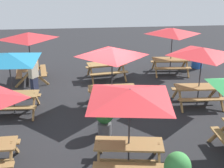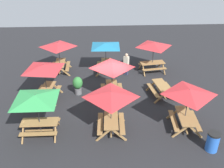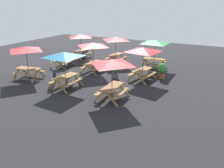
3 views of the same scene
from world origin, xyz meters
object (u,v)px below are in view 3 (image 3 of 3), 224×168
at_px(picnic_table_1, 112,65).
at_px(picnic_table_3, 64,57).
at_px(picnic_table_4, 155,44).
at_px(picnic_table_8, 26,51).
at_px(picnic_table_2, 93,47).
at_px(picnic_table_0, 116,41).
at_px(potted_plant_1, 162,70).
at_px(picnic_table_6, 143,52).
at_px(picnic_table_5, 80,38).
at_px(trash_bin_blue, 84,49).
at_px(potted_plant_0, 115,69).
at_px(person_standing, 54,69).
at_px(picnic_table_7, 63,60).

relative_size(picnic_table_1, picnic_table_3, 0.83).
relative_size(picnic_table_4, picnic_table_8, 1.21).
relative_size(picnic_table_2, picnic_table_8, 1.00).
height_order(picnic_table_0, potted_plant_1, picnic_table_0).
bearing_deg(picnic_table_6, picnic_table_1, 3.35).
relative_size(picnic_table_5, trash_bin_blue, 2.38).
xyz_separation_m(picnic_table_2, picnic_table_8, (3.47, -3.23, 0.00)).
bearing_deg(picnic_table_1, picnic_table_3, -94.80).
relative_size(picnic_table_2, potted_plant_1, 2.07).
xyz_separation_m(picnic_table_3, picnic_table_8, (-0.18, -3.48, 0.00)).
bearing_deg(picnic_table_6, potted_plant_0, -67.12).
xyz_separation_m(picnic_table_8, person_standing, (-0.39, 2.02, -1.10)).
bearing_deg(picnic_table_5, potted_plant_1, 79.41).
height_order(picnic_table_2, picnic_table_4, same).
xyz_separation_m(picnic_table_3, trash_bin_blue, (-8.67, -4.57, -1.49)).
relative_size(picnic_table_2, picnic_table_6, 0.83).
relative_size(picnic_table_3, potted_plant_1, 2.51).
bearing_deg(picnic_table_3, picnic_table_2, -173.70).
xyz_separation_m(picnic_table_5, picnic_table_8, (6.79, 0.32, 0.00)).
distance_m(picnic_table_1, trash_bin_blue, 12.02).
bearing_deg(person_standing, picnic_table_3, 16.68).
height_order(picnic_table_2, person_standing, picnic_table_2).
relative_size(picnic_table_5, picnic_table_7, 1.18).
height_order(picnic_table_4, picnic_table_7, picnic_table_4).
bearing_deg(picnic_table_6, trash_bin_blue, -112.55).
height_order(potted_plant_1, person_standing, person_standing).
distance_m(picnic_table_2, potted_plant_0, 2.56).
distance_m(picnic_table_5, trash_bin_blue, 2.39).
relative_size(potted_plant_0, potted_plant_1, 1.06).
distance_m(potted_plant_0, person_standing, 4.27).
xyz_separation_m(picnic_table_1, picnic_table_8, (-0.36, -6.91, 0.00)).
xyz_separation_m(picnic_table_4, trash_bin_blue, (-1.60, -8.09, -1.49)).
relative_size(picnic_table_0, potted_plant_0, 1.95).
distance_m(potted_plant_1, person_standing, 7.54).
bearing_deg(picnic_table_1, picnic_table_7, -121.55).
xyz_separation_m(picnic_table_3, picnic_table_7, (-3.71, -3.37, -1.43)).
xyz_separation_m(picnic_table_0, picnic_table_8, (6.81, -3.47, 0.00)).
bearing_deg(picnic_table_3, picnic_table_6, 136.64).
relative_size(picnic_table_0, picnic_table_1, 1.00).
relative_size(picnic_table_2, trash_bin_blue, 2.38).
bearing_deg(picnic_table_7, picnic_table_0, 125.92).
xyz_separation_m(picnic_table_0, potted_plant_0, (3.81, 1.91, -1.31)).
xyz_separation_m(picnic_table_1, picnic_table_3, (-0.18, -3.42, 0.00)).
relative_size(picnic_table_4, picnic_table_5, 1.21).
relative_size(picnic_table_4, picnic_table_6, 1.01).
relative_size(picnic_table_1, picnic_table_2, 1.00).
xyz_separation_m(picnic_table_0, picnic_table_2, (3.34, -0.24, 0.00)).
height_order(picnic_table_1, picnic_table_5, same).
bearing_deg(picnic_table_1, picnic_table_6, 173.23).
bearing_deg(picnic_table_0, picnic_table_5, -87.29).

